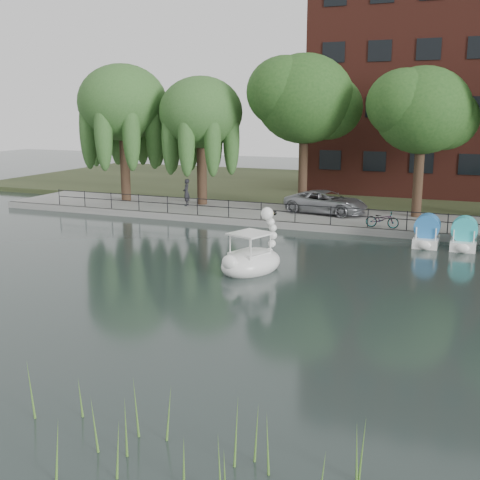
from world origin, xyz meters
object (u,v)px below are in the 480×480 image
Objects in this scene: bicycle at (382,218)px; swan_boat at (252,258)px; pedestrian at (186,190)px; minivan at (326,200)px.

swan_boat reaches higher than bicycle.
bicycle is 13.11m from pedestrian.
minivan is at bearing 79.85° from pedestrian.
swan_boat is (-3.75, -9.25, -0.34)m from bicycle.
pedestrian is at bearing 78.38° from bicycle.
bicycle is at bearing 65.02° from pedestrian.
minivan is at bearing 110.04° from swan_boat.
minivan is 1.62× the size of swan_boat.
minivan is 2.84× the size of pedestrian.
pedestrian is (-12.85, 2.56, 0.49)m from bicycle.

